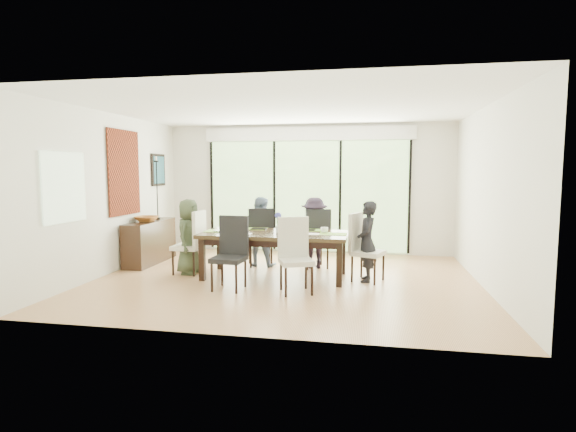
% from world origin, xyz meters
% --- Properties ---
extents(floor, '(6.00, 5.00, 0.01)m').
position_xyz_m(floor, '(0.00, 0.00, -0.01)').
color(floor, '#98623C').
rests_on(floor, ground).
extents(ceiling, '(6.00, 5.00, 0.01)m').
position_xyz_m(ceiling, '(0.00, 0.00, 2.71)').
color(ceiling, white).
rests_on(ceiling, wall_back).
extents(wall_back, '(6.00, 0.02, 2.70)m').
position_xyz_m(wall_back, '(0.00, 2.51, 1.35)').
color(wall_back, silver).
rests_on(wall_back, floor).
extents(wall_front, '(6.00, 0.02, 2.70)m').
position_xyz_m(wall_front, '(0.00, -2.51, 1.35)').
color(wall_front, silver).
rests_on(wall_front, floor).
extents(wall_left, '(0.02, 5.00, 2.70)m').
position_xyz_m(wall_left, '(-3.01, 0.00, 1.35)').
color(wall_left, silver).
rests_on(wall_left, floor).
extents(wall_right, '(0.02, 5.00, 2.70)m').
position_xyz_m(wall_right, '(3.01, 0.00, 1.35)').
color(wall_right, silver).
rests_on(wall_right, floor).
extents(glass_doors, '(4.20, 0.02, 2.30)m').
position_xyz_m(glass_doors, '(0.00, 2.47, 1.20)').
color(glass_doors, '#598C3F').
rests_on(glass_doors, wall_back).
extents(blinds_header, '(4.40, 0.06, 0.28)m').
position_xyz_m(blinds_header, '(0.00, 2.46, 2.50)').
color(blinds_header, white).
rests_on(blinds_header, wall_back).
extents(mullion_a, '(0.05, 0.04, 2.30)m').
position_xyz_m(mullion_a, '(-2.10, 2.46, 1.20)').
color(mullion_a, black).
rests_on(mullion_a, wall_back).
extents(mullion_b, '(0.05, 0.04, 2.30)m').
position_xyz_m(mullion_b, '(-0.70, 2.46, 1.20)').
color(mullion_b, black).
rests_on(mullion_b, wall_back).
extents(mullion_c, '(0.05, 0.04, 2.30)m').
position_xyz_m(mullion_c, '(0.70, 2.46, 1.20)').
color(mullion_c, black).
rests_on(mullion_c, wall_back).
extents(mullion_d, '(0.05, 0.04, 2.30)m').
position_xyz_m(mullion_d, '(2.10, 2.46, 1.20)').
color(mullion_d, black).
rests_on(mullion_d, wall_back).
extents(side_window, '(0.02, 0.90, 1.00)m').
position_xyz_m(side_window, '(-2.97, -1.20, 1.50)').
color(side_window, '#8CAD7F').
rests_on(side_window, wall_left).
extents(deck, '(6.00, 1.80, 0.10)m').
position_xyz_m(deck, '(0.00, 3.40, -0.05)').
color(deck, brown).
rests_on(deck, ground).
extents(rail_top, '(6.00, 0.08, 0.06)m').
position_xyz_m(rail_top, '(0.00, 4.20, 0.55)').
color(rail_top, brown).
rests_on(rail_top, deck).
extents(foliage_left, '(3.20, 3.20, 3.20)m').
position_xyz_m(foliage_left, '(-1.80, 5.20, 1.44)').
color(foliage_left, '#14380F').
rests_on(foliage_left, ground).
extents(foliage_mid, '(4.00, 4.00, 4.00)m').
position_xyz_m(foliage_mid, '(0.40, 5.80, 1.80)').
color(foliage_mid, '#14380F').
rests_on(foliage_mid, ground).
extents(foliage_right, '(2.80, 2.80, 2.80)m').
position_xyz_m(foliage_right, '(2.20, 5.00, 1.26)').
color(foliage_right, '#14380F').
rests_on(foliage_right, ground).
extents(foliage_far, '(3.60, 3.60, 3.60)m').
position_xyz_m(foliage_far, '(-0.60, 6.50, 1.62)').
color(foliage_far, '#14380F').
rests_on(foliage_far, ground).
extents(table_top, '(2.35, 1.08, 0.06)m').
position_xyz_m(table_top, '(-0.20, 0.15, 0.71)').
color(table_top, black).
rests_on(table_top, floor).
extents(table_apron, '(2.16, 0.88, 0.10)m').
position_xyz_m(table_apron, '(-0.20, 0.15, 0.62)').
color(table_apron, black).
rests_on(table_apron, floor).
extents(table_leg_fl, '(0.09, 0.09, 0.68)m').
position_xyz_m(table_leg_fl, '(-1.28, -0.28, 0.34)').
color(table_leg_fl, black).
rests_on(table_leg_fl, floor).
extents(table_leg_fr, '(0.09, 0.09, 0.68)m').
position_xyz_m(table_leg_fr, '(0.88, -0.28, 0.34)').
color(table_leg_fr, black).
rests_on(table_leg_fr, floor).
extents(table_leg_bl, '(0.09, 0.09, 0.68)m').
position_xyz_m(table_leg_bl, '(-1.28, 0.58, 0.34)').
color(table_leg_bl, black).
rests_on(table_leg_bl, floor).
extents(table_leg_br, '(0.09, 0.09, 0.68)m').
position_xyz_m(table_leg_br, '(0.88, 0.58, 0.34)').
color(table_leg_br, black).
rests_on(table_leg_br, floor).
extents(chair_left_end, '(0.47, 0.47, 1.08)m').
position_xyz_m(chair_left_end, '(-1.70, 0.15, 0.54)').
color(chair_left_end, silver).
rests_on(chair_left_end, floor).
extents(chair_right_end, '(0.59, 0.59, 1.08)m').
position_xyz_m(chair_right_end, '(1.30, 0.15, 0.54)').
color(chair_right_end, silver).
rests_on(chair_right_end, floor).
extents(chair_far_left, '(0.57, 0.57, 1.08)m').
position_xyz_m(chair_far_left, '(-0.65, 1.00, 0.54)').
color(chair_far_left, black).
rests_on(chair_far_left, floor).
extents(chair_far_right, '(0.60, 0.60, 1.08)m').
position_xyz_m(chair_far_right, '(0.35, 1.00, 0.54)').
color(chair_far_right, black).
rests_on(chair_far_right, floor).
extents(chair_near_left, '(0.48, 0.48, 1.08)m').
position_xyz_m(chair_near_left, '(-0.70, -0.72, 0.54)').
color(chair_near_left, black).
rests_on(chair_near_left, floor).
extents(chair_near_right, '(0.59, 0.59, 1.08)m').
position_xyz_m(chair_near_right, '(0.30, -0.72, 0.54)').
color(chair_near_right, beige).
rests_on(chair_near_right, floor).
extents(person_left_end, '(0.38, 0.60, 1.27)m').
position_xyz_m(person_left_end, '(-1.68, 0.15, 0.63)').
color(person_left_end, '#38442D').
rests_on(person_left_end, floor).
extents(person_right_end, '(0.39, 0.60, 1.27)m').
position_xyz_m(person_right_end, '(1.28, 0.15, 0.63)').
color(person_right_end, black).
rests_on(person_right_end, floor).
extents(person_far_left, '(0.63, 0.43, 1.27)m').
position_xyz_m(person_far_left, '(-0.65, 0.98, 0.63)').
color(person_far_left, '#7188A4').
rests_on(person_far_left, floor).
extents(person_far_right, '(0.65, 0.49, 1.27)m').
position_xyz_m(person_far_right, '(0.35, 0.98, 0.63)').
color(person_far_right, '#241B29').
rests_on(person_far_right, floor).
extents(placemat_left, '(0.43, 0.31, 0.01)m').
position_xyz_m(placemat_left, '(-1.15, 0.15, 0.74)').
color(placemat_left, '#7BB841').
rests_on(placemat_left, table_top).
extents(placemat_right, '(0.43, 0.31, 0.01)m').
position_xyz_m(placemat_right, '(0.75, 0.15, 0.74)').
color(placemat_right, '#75A73B').
rests_on(placemat_right, table_top).
extents(placemat_far_l, '(0.43, 0.31, 0.01)m').
position_xyz_m(placemat_far_l, '(-0.65, 0.55, 0.74)').
color(placemat_far_l, '#74A239').
rests_on(placemat_far_l, table_top).
extents(placemat_far_r, '(0.43, 0.31, 0.01)m').
position_xyz_m(placemat_far_r, '(0.35, 0.55, 0.74)').
color(placemat_far_r, '#7EBB42').
rests_on(placemat_far_r, table_top).
extents(placemat_paper, '(0.43, 0.31, 0.01)m').
position_xyz_m(placemat_paper, '(-0.75, -0.15, 0.74)').
color(placemat_paper, white).
rests_on(placemat_paper, table_top).
extents(tablet_far_l, '(0.26, 0.18, 0.01)m').
position_xyz_m(tablet_far_l, '(-0.55, 0.50, 0.75)').
color(tablet_far_l, black).
rests_on(tablet_far_l, table_top).
extents(tablet_far_r, '(0.24, 0.17, 0.01)m').
position_xyz_m(tablet_far_r, '(0.30, 0.50, 0.75)').
color(tablet_far_r, black).
rests_on(tablet_far_r, table_top).
extents(papers, '(0.29, 0.22, 0.00)m').
position_xyz_m(papers, '(0.50, 0.10, 0.74)').
color(papers, white).
rests_on(papers, table_top).
extents(platter_base, '(0.26, 0.26, 0.02)m').
position_xyz_m(platter_base, '(-0.75, -0.15, 0.75)').
color(platter_base, white).
rests_on(platter_base, table_top).
extents(platter_snacks, '(0.20, 0.20, 0.01)m').
position_xyz_m(platter_snacks, '(-0.75, -0.15, 0.77)').
color(platter_snacks, '#CE5D18').
rests_on(platter_snacks, table_top).
extents(vase, '(0.08, 0.08, 0.12)m').
position_xyz_m(vase, '(-0.15, 0.20, 0.79)').
color(vase, silver).
rests_on(vase, table_top).
extents(hyacinth_stems, '(0.04, 0.04, 0.16)m').
position_xyz_m(hyacinth_stems, '(-0.15, 0.20, 0.91)').
color(hyacinth_stems, '#337226').
rests_on(hyacinth_stems, table_top).
extents(hyacinth_blooms, '(0.11, 0.11, 0.11)m').
position_xyz_m(hyacinth_blooms, '(-0.15, 0.20, 1.01)').
color(hyacinth_blooms, '#4648B0').
rests_on(hyacinth_blooms, table_top).
extents(laptop, '(0.36, 0.26, 0.03)m').
position_xyz_m(laptop, '(-1.05, 0.05, 0.75)').
color(laptop, silver).
rests_on(laptop, table_top).
extents(cup_a, '(0.16, 0.16, 0.09)m').
position_xyz_m(cup_a, '(-0.90, 0.30, 0.78)').
color(cup_a, white).
rests_on(cup_a, table_top).
extents(cup_b, '(0.14, 0.14, 0.09)m').
position_xyz_m(cup_b, '(-0.05, 0.05, 0.78)').
color(cup_b, white).
rests_on(cup_b, table_top).
extents(cup_c, '(0.17, 0.17, 0.09)m').
position_xyz_m(cup_c, '(0.60, 0.25, 0.78)').
color(cup_c, white).
rests_on(cup_c, table_top).
extents(book, '(0.20, 0.25, 0.02)m').
position_xyz_m(book, '(0.05, 0.20, 0.74)').
color(book, white).
rests_on(book, table_top).
extents(sideboard, '(0.40, 1.41, 0.79)m').
position_xyz_m(sideboard, '(-2.76, 0.85, 0.40)').
color(sideboard, black).
rests_on(sideboard, floor).
extents(bowl, '(0.42, 0.42, 0.10)m').
position_xyz_m(bowl, '(-2.76, 0.75, 0.84)').
color(bowl, brown).
rests_on(bowl, sideboard).
extents(candlestick_base, '(0.09, 0.09, 0.04)m').
position_xyz_m(candlestick_base, '(-2.76, 1.20, 0.81)').
color(candlestick_base, black).
rests_on(candlestick_base, sideboard).
extents(candlestick_shaft, '(0.02, 0.02, 1.10)m').
position_xyz_m(candlestick_shaft, '(-2.76, 1.20, 1.37)').
color(candlestick_shaft, black).
rests_on(candlestick_shaft, sideboard).
extents(candlestick_pan, '(0.09, 0.09, 0.03)m').
position_xyz_m(candlestick_pan, '(-2.76, 1.20, 1.91)').
color(candlestick_pan, black).
rests_on(candlestick_pan, sideboard).
extents(candle, '(0.03, 0.03, 0.09)m').
position_xyz_m(candle, '(-2.76, 1.20, 1.97)').
color(candle, silver).
rests_on(candle, sideboard).
extents(tapestry, '(0.02, 1.00, 1.50)m').
position_xyz_m(tapestry, '(-2.97, 0.40, 1.70)').
color(tapestry, maroon).
rests_on(tapestry, wall_left).
extents(art_frame, '(0.03, 0.55, 0.65)m').
position_xyz_m(art_frame, '(-2.97, 1.70, 1.75)').
color(art_frame, black).
rests_on(art_frame, wall_left).
extents(art_canvas, '(0.01, 0.45, 0.55)m').
position_xyz_m(art_canvas, '(-2.95, 1.70, 1.75)').
color(art_canvas, '#18404D').
rests_on(art_canvas, wall_left).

